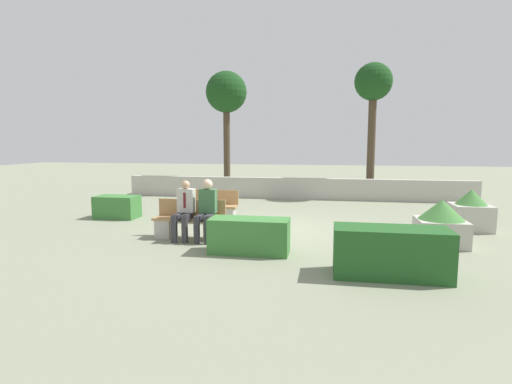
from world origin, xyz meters
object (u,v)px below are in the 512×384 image
at_px(person_seated_man, 184,207).
at_px(tree_leftmost, 226,95).
at_px(tree_center_left, 373,89).
at_px(person_seated_woman, 206,206).
at_px(bench_front, 189,224).
at_px(bench_left_side, 205,210).
at_px(planter_corner_left, 441,223).
at_px(planter_corner_right, 471,211).

xyz_separation_m(person_seated_man, tree_leftmost, (-1.21, 8.65, 3.50)).
bearing_deg(person_seated_man, tree_leftmost, 97.95).
bearing_deg(tree_center_left, person_seated_woman, -118.67).
xyz_separation_m(bench_front, person_seated_man, (-0.06, -0.14, 0.41)).
relative_size(bench_left_side, planter_corner_left, 1.82).
bearing_deg(bench_left_side, bench_front, -85.90).
bearing_deg(tree_leftmost, bench_front, -81.54).
height_order(person_seated_man, tree_leftmost, tree_leftmost).
bearing_deg(tree_leftmost, bench_left_side, -80.92).
distance_m(bench_left_side, planter_corner_right, 6.91).
distance_m(person_seated_man, planter_corner_right, 7.11).
height_order(planter_corner_right, tree_leftmost, tree_leftmost).
height_order(person_seated_woman, planter_corner_right, person_seated_woman).
xyz_separation_m(bench_front, tree_leftmost, (-1.27, 8.51, 3.91)).
xyz_separation_m(person_seated_man, planter_corner_right, (6.75, 2.21, -0.26)).
bearing_deg(tree_center_left, planter_corner_right, -71.80).
bearing_deg(person_seated_woman, tree_leftmost, 101.28).
relative_size(person_seated_man, tree_center_left, 0.25).
xyz_separation_m(person_seated_woman, tree_center_left, (4.35, 7.95, 3.50)).
bearing_deg(bench_front, tree_leftmost, 98.46).
relative_size(bench_front, bench_left_side, 0.91).
relative_size(tree_leftmost, tree_center_left, 1.00).
bearing_deg(tree_center_left, bench_front, -121.58).
distance_m(bench_front, planter_corner_right, 7.01).
relative_size(bench_left_side, person_seated_man, 1.34).
bearing_deg(tree_center_left, planter_corner_left, -84.36).
bearing_deg(bench_left_side, planter_corner_right, -0.80).
relative_size(person_seated_man, person_seated_woman, 0.97).
bearing_deg(bench_front, planter_corner_right, 17.18).
bearing_deg(planter_corner_left, person_seated_woman, -174.69).
bearing_deg(planter_corner_left, bench_front, -176.50).
distance_m(planter_corner_right, tree_leftmost, 10.91).
height_order(bench_front, planter_corner_right, planter_corner_right).
relative_size(planter_corner_left, tree_leftmost, 0.19).
bearing_deg(planter_corner_right, tree_leftmost, 141.03).
relative_size(bench_front, tree_leftmost, 0.31).
relative_size(bench_front, person_seated_woman, 1.18).
xyz_separation_m(bench_front, bench_left_side, (-0.21, 1.90, 0.01)).
distance_m(person_seated_woman, tree_center_left, 9.71).
xyz_separation_m(bench_front, tree_center_left, (4.81, 7.82, 3.94)).
relative_size(person_seated_man, planter_corner_left, 1.35).
bearing_deg(tree_center_left, tree_leftmost, 173.48).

